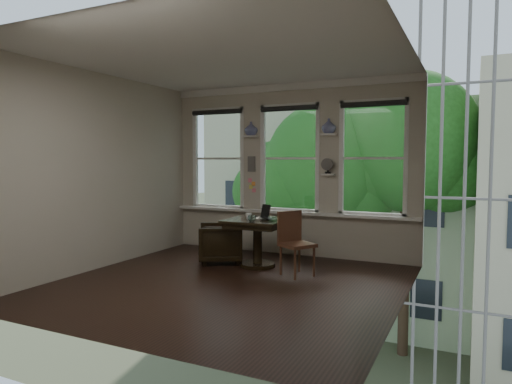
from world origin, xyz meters
The scene contains 25 objects.
ground centered at (0.00, 0.00, 0.00)m, with size 4.50×4.50×0.00m, color black.
ceiling centered at (0.00, 0.00, 3.00)m, with size 4.50×4.50×0.00m, color silver.
wall_back centered at (0.00, 2.25, 1.50)m, with size 4.50×4.50×0.00m, color beige.
wall_front centered at (0.00, -2.25, 1.50)m, with size 4.50×4.50×0.00m, color beige.
wall_left centered at (-2.25, 0.00, 1.50)m, with size 4.50×4.50×0.00m, color beige.
wall_right centered at (2.25, 0.00, 1.50)m, with size 4.50×4.50×0.00m, color beige.
window_left centered at (-1.45, 2.25, 1.70)m, with size 1.10×0.12×1.90m, color white, non-canonical shape.
window_center centered at (0.00, 2.25, 1.70)m, with size 1.10×0.12×1.90m, color white, non-canonical shape.
window_right centered at (1.45, 2.25, 1.70)m, with size 1.10×0.12×1.90m, color white, non-canonical shape.
shelf_left centered at (-0.72, 2.15, 2.10)m, with size 0.26×0.16×0.03m, color white.
shelf_right centered at (0.72, 2.15, 2.10)m, with size 0.26×0.16×0.03m, color white.
intercom centered at (-0.72, 2.18, 1.60)m, with size 0.14×0.06×0.28m, color #59544F.
sticky_notes centered at (-0.72, 2.19, 1.25)m, with size 0.16×0.01×0.24m, color pink, non-canonical shape.
desk_fan centered at (0.72, 2.13, 1.53)m, with size 0.20×0.20×0.24m, color #59544F, non-canonical shape.
vase_left centered at (-0.72, 2.15, 2.24)m, with size 0.24×0.24×0.25m, color silver.
vase_right centered at (0.72, 2.15, 2.24)m, with size 0.24×0.24×0.25m, color silver.
table centered at (-0.09, 1.09, 0.38)m, with size 0.90×0.90×0.75m, color black, non-canonical shape.
armchair_left centered at (-0.76, 1.09, 0.32)m, with size 0.68×0.70×0.64m, color black.
cushion_red centered at (-0.76, 1.09, 0.45)m, with size 0.45×0.45×0.06m, color maroon.
side_chair_right centered at (0.68, 0.82, 0.46)m, with size 0.42×0.42×0.92m, color #462B19, non-canonical shape.
laptop centered at (0.08, 1.03, 0.76)m, with size 0.36×0.23×0.03m, color black.
mug centered at (-0.21, 1.02, 0.80)m, with size 0.10×0.10×0.09m, color white.
drinking_glass centered at (-0.05, 0.79, 0.80)m, with size 0.12×0.12×0.10m, color white.
tablet centered at (-0.02, 1.23, 0.86)m, with size 0.16×0.02×0.22m, color black.
papers centered at (-0.08, 1.24, 0.75)m, with size 0.22×0.30×0.00m, color silver.
Camera 1 is at (2.95, -5.30, 1.67)m, focal length 32.00 mm.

